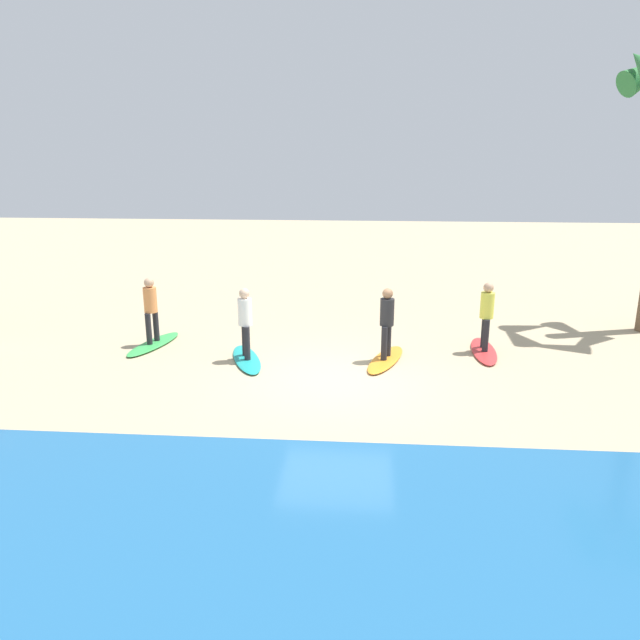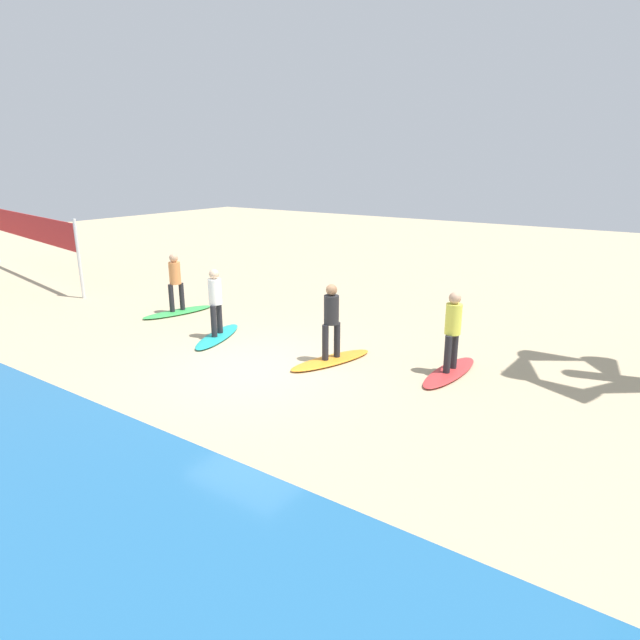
% 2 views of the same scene
% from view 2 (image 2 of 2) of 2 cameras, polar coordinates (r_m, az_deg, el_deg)
% --- Properties ---
extents(ground_plane, '(60.00, 60.00, 0.00)m').
position_cam_2_polar(ground_plane, '(11.41, -6.63, -5.14)').
color(ground_plane, tan).
extents(surfboard_red, '(0.67, 2.13, 0.09)m').
position_cam_2_polar(surfboard_red, '(11.34, 13.60, -5.40)').
color(surfboard_red, red).
rests_on(surfboard_red, ground).
extents(surfer_red, '(0.32, 0.46, 1.64)m').
position_cam_2_polar(surfer_red, '(11.02, 13.95, -0.61)').
color(surfer_red, '#232328').
rests_on(surfer_red, surfboard_red).
extents(surfboard_orange, '(1.19, 2.17, 0.09)m').
position_cam_2_polar(surfboard_orange, '(11.67, 1.19, -4.28)').
color(surfboard_orange, orange).
rests_on(surfboard_orange, ground).
extents(surfer_orange, '(0.32, 0.44, 1.64)m').
position_cam_2_polar(surfer_orange, '(11.36, 1.22, 0.40)').
color(surfer_orange, '#232328').
rests_on(surfer_orange, surfboard_orange).
extents(surfboard_teal, '(1.24, 2.17, 0.09)m').
position_cam_2_polar(surfboard_teal, '(13.46, -10.84, -1.71)').
color(surfboard_teal, teal).
rests_on(surfboard_teal, ground).
extents(surfer_teal, '(0.32, 0.44, 1.64)m').
position_cam_2_polar(surfer_teal, '(13.19, -11.07, 2.38)').
color(surfer_teal, '#232328').
rests_on(surfer_teal, surfboard_teal).
extents(surfboard_green, '(1.06, 2.17, 0.09)m').
position_cam_2_polar(surfboard_green, '(15.88, -14.88, 0.83)').
color(surfboard_green, green).
rests_on(surfboard_green, ground).
extents(surfer_green, '(0.32, 0.45, 1.64)m').
position_cam_2_polar(surfer_green, '(15.65, -15.14, 4.33)').
color(surfer_green, '#232328').
rests_on(surfer_green, surfboard_green).
extents(volleyball_net, '(8.96, 1.71, 2.50)m').
position_cam_2_polar(volleyball_net, '(22.62, -28.62, 8.45)').
color(volleyball_net, silver).
rests_on(volleyball_net, ground).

